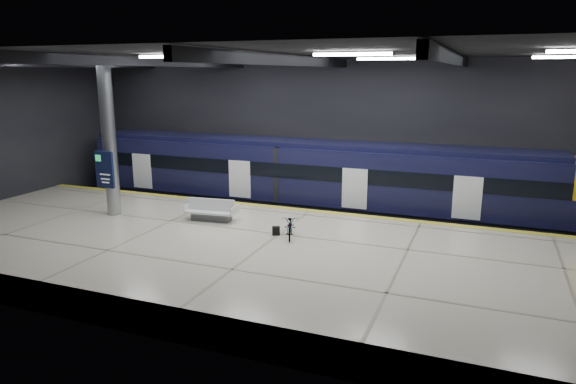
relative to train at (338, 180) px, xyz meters
The scene contains 10 objects.
ground 5.89m from the train, 95.38° to the right, with size 30.00×30.00×0.00m, color black.
room_shell 6.62m from the train, 95.40° to the right, with size 30.10×16.10×8.05m.
platform 8.15m from the train, 93.71° to the right, with size 30.00×11.00×1.10m, color beige.
safety_strip 2.95m from the train, 100.68° to the right, with size 30.00×0.40×0.01m, color gold.
rails 2.05m from the train, behind, with size 30.00×1.52×0.16m.
train is the anchor object (origin of this frame).
bench 7.05m from the train, 124.18° to the right, with size 2.27×1.14×0.97m.
bicycle 6.70m from the train, 89.80° to the right, with size 0.60×1.72×0.90m, color #99999E.
pannier_bag 6.75m from the train, 94.94° to the right, with size 0.30×0.18×0.35m, color black.
info_column 10.99m from the train, 142.55° to the right, with size 0.90×0.78×6.90m.
Camera 1 is at (7.38, -18.83, 7.31)m, focal length 32.00 mm.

